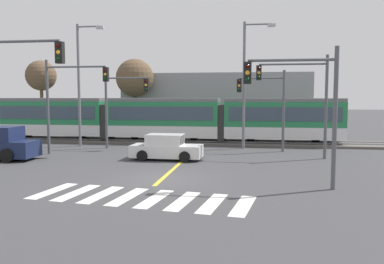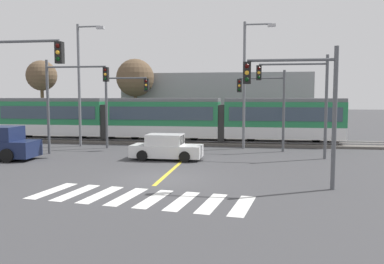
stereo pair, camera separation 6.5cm
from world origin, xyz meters
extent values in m
plane|color=#3D3D3F|center=(0.00, 0.00, 0.00)|extent=(200.00, 200.00, 0.00)
cube|color=#56514C|center=(0.00, 14.31, 0.09)|extent=(120.00, 4.00, 0.18)
cube|color=#939399|center=(0.00, 13.59, 0.23)|extent=(120.00, 0.08, 0.10)
cube|color=#939399|center=(0.00, 15.03, 0.23)|extent=(120.00, 0.08, 0.10)
cube|color=silver|center=(-12.67, 14.31, 0.98)|extent=(9.00, 2.60, 0.90)
cube|color=#237A47|center=(-12.67, 14.31, 2.38)|extent=(9.00, 2.60, 1.90)
cube|color=#384756|center=(-12.67, 12.99, 2.43)|extent=(8.28, 0.04, 1.04)
cube|color=slate|center=(-12.67, 14.31, 3.47)|extent=(9.00, 2.39, 0.28)
cylinder|color=black|center=(-10.20, 14.31, 0.53)|extent=(0.70, 0.20, 0.70)
cylinder|color=black|center=(-15.15, 14.31, 0.53)|extent=(0.70, 0.20, 0.70)
cube|color=silver|center=(-3.17, 14.31, 0.98)|extent=(9.00, 2.60, 0.90)
cube|color=#237A47|center=(-3.17, 14.31, 2.38)|extent=(9.00, 2.60, 1.90)
cube|color=#384756|center=(-3.17, 12.99, 2.43)|extent=(8.28, 0.04, 1.04)
cube|color=slate|center=(-3.17, 14.31, 3.47)|extent=(9.00, 2.39, 0.28)
cylinder|color=black|center=(-0.70, 14.31, 0.53)|extent=(0.70, 0.20, 0.70)
cylinder|color=black|center=(-5.65, 14.31, 0.53)|extent=(0.70, 0.20, 0.70)
cube|color=silver|center=(6.33, 14.31, 0.98)|extent=(9.00, 2.60, 0.90)
cube|color=#237A47|center=(6.33, 14.31, 2.38)|extent=(9.00, 2.60, 1.90)
cube|color=#384756|center=(6.33, 12.99, 2.43)|extent=(8.28, 0.04, 1.04)
cube|color=slate|center=(6.33, 14.31, 3.47)|extent=(9.00, 2.39, 0.28)
cylinder|color=black|center=(8.80, 14.31, 0.53)|extent=(0.70, 0.20, 0.70)
cylinder|color=black|center=(3.85, 14.31, 0.53)|extent=(0.70, 0.20, 0.70)
cube|color=#2D2D2D|center=(-7.92, 14.31, 1.68)|extent=(0.50, 2.34, 2.80)
cube|color=#2D2D2D|center=(1.58, 14.31, 1.68)|extent=(0.50, 2.34, 2.80)
cube|color=silver|center=(-3.81, -2.94, 0.00)|extent=(0.94, 2.85, 0.01)
cube|color=silver|center=(-2.72, -3.09, 0.00)|extent=(0.94, 2.85, 0.01)
cube|color=silver|center=(-1.63, -3.24, 0.00)|extent=(0.94, 2.85, 0.01)
cube|color=silver|center=(-0.54, -3.39, 0.00)|extent=(0.94, 2.85, 0.01)
cube|color=silver|center=(0.54, -3.54, 0.00)|extent=(0.94, 2.85, 0.01)
cube|color=silver|center=(1.63, -3.69, 0.00)|extent=(0.94, 2.85, 0.01)
cube|color=silver|center=(2.72, -3.84, 0.00)|extent=(0.94, 2.85, 0.01)
cube|color=silver|center=(3.81, -3.99, 0.00)|extent=(0.94, 2.85, 0.01)
cube|color=gold|center=(0.00, 5.43, 0.00)|extent=(0.20, 13.77, 0.01)
cube|color=silver|center=(-1.02, 5.63, 0.52)|extent=(4.23, 1.78, 0.72)
cube|color=silver|center=(-1.12, 5.63, 1.20)|extent=(2.13, 1.56, 0.64)
cube|color=#384756|center=(-0.12, 5.61, 1.20)|extent=(0.13, 1.43, 0.52)
cube|color=#384756|center=(-1.10, 6.41, 1.20)|extent=(1.79, 0.08, 0.48)
cylinder|color=black|center=(0.26, 6.45, 0.32)|extent=(0.64, 0.23, 0.64)
cylinder|color=black|center=(0.22, 4.75, 0.32)|extent=(0.64, 0.23, 0.64)
cylinder|color=black|center=(-2.26, 6.50, 0.32)|extent=(0.64, 0.23, 0.64)
cylinder|color=black|center=(-2.30, 4.80, 0.32)|extent=(0.64, 0.23, 0.64)
cube|color=#192347|center=(-10.56, 4.07, 1.56)|extent=(1.76, 1.90, 0.84)
cube|color=#384756|center=(-9.81, 4.09, 1.58)|extent=(0.16, 1.70, 0.66)
cylinder|color=black|center=(-9.84, 5.07, 0.40)|extent=(0.81, 0.31, 0.80)
cylinder|color=black|center=(-9.77, 3.12, 0.40)|extent=(0.81, 0.31, 0.80)
cylinder|color=#515459|center=(-5.68, -1.76, 6.10)|extent=(3.50, 0.12, 0.12)
cube|color=black|center=(-3.93, -1.76, 5.60)|extent=(0.32, 0.28, 0.90)
sphere|color=#360605|center=(-3.93, -1.91, 5.87)|extent=(0.18, 0.18, 0.18)
sphere|color=#F7AA26|center=(-3.93, -1.91, 5.60)|extent=(0.18, 0.18, 0.18)
sphere|color=black|center=(-3.93, -1.91, 5.33)|extent=(0.18, 0.18, 0.18)
cylinder|color=#515459|center=(-9.17, 6.79, 3.06)|extent=(0.18, 0.18, 6.11)
cylinder|color=#515459|center=(-7.17, 6.79, 5.64)|extent=(4.00, 0.12, 0.12)
cube|color=black|center=(-5.17, 6.79, 5.14)|extent=(0.32, 0.28, 0.90)
sphere|color=#360605|center=(-5.17, 6.64, 5.41)|extent=(0.18, 0.18, 0.18)
sphere|color=#F7AA26|center=(-5.17, 6.64, 5.14)|extent=(0.18, 0.18, 0.18)
sphere|color=black|center=(-5.17, 6.64, 4.87)|extent=(0.18, 0.18, 0.18)
cylinder|color=#515459|center=(-6.47, 10.14, 2.82)|extent=(0.18, 0.18, 5.64)
cylinder|color=#515459|center=(-4.97, 10.14, 5.06)|extent=(3.00, 0.12, 0.12)
cube|color=black|center=(-3.47, 10.14, 4.56)|extent=(0.32, 0.28, 0.90)
sphere|color=#360605|center=(-3.47, 9.99, 4.83)|extent=(0.18, 0.18, 0.18)
sphere|color=#F7AA26|center=(-3.47, 9.99, 4.56)|extent=(0.18, 0.18, 0.18)
sphere|color=black|center=(-3.47, 9.99, 4.29)|extent=(0.18, 0.18, 0.18)
cylinder|color=#515459|center=(6.07, 10.23, 2.76)|extent=(0.18, 0.18, 5.52)
cylinder|color=#515459|center=(4.57, 10.23, 4.99)|extent=(3.00, 0.12, 0.12)
cube|color=black|center=(3.07, 10.23, 4.49)|extent=(0.32, 0.28, 0.90)
sphere|color=#360605|center=(3.07, 10.08, 4.76)|extent=(0.18, 0.18, 0.18)
sphere|color=#F7AA26|center=(3.07, 10.08, 4.49)|extent=(0.18, 0.18, 0.18)
sphere|color=black|center=(3.07, 10.08, 4.22)|extent=(0.18, 0.18, 0.18)
cylinder|color=#515459|center=(7.34, -0.94, 2.88)|extent=(0.18, 0.18, 5.77)
cylinder|color=#515459|center=(5.59, -0.94, 5.23)|extent=(3.50, 0.12, 0.12)
cube|color=black|center=(3.84, -0.94, 4.73)|extent=(0.32, 0.28, 0.90)
sphere|color=#360605|center=(3.84, -1.09, 5.00)|extent=(0.18, 0.18, 0.18)
sphere|color=#F7AA26|center=(3.84, -1.09, 4.73)|extent=(0.18, 0.18, 0.18)
sphere|color=black|center=(3.84, -1.09, 4.46)|extent=(0.18, 0.18, 0.18)
cylinder|color=#515459|center=(8.36, 7.37, 3.11)|extent=(0.18, 0.18, 6.23)
cylinder|color=#515459|center=(6.36, 7.37, 5.69)|extent=(4.00, 0.12, 0.12)
cube|color=black|center=(4.36, 7.37, 5.19)|extent=(0.32, 0.28, 0.90)
sphere|color=#360605|center=(4.36, 7.22, 5.46)|extent=(0.18, 0.18, 0.18)
sphere|color=#F7AA26|center=(4.36, 7.22, 5.19)|extent=(0.18, 0.18, 0.18)
sphere|color=black|center=(4.36, 7.22, 4.92)|extent=(0.18, 0.18, 0.18)
cylinder|color=slate|center=(-8.84, 10.87, 4.53)|extent=(0.20, 0.20, 9.06)
cylinder|color=slate|center=(-7.97, 10.87, 8.86)|extent=(1.75, 0.12, 0.12)
cube|color=#B2B2B7|center=(-7.10, 10.87, 8.76)|extent=(0.56, 0.28, 0.20)
cylinder|color=slate|center=(3.35, 11.47, 4.50)|extent=(0.20, 0.20, 9.00)
cylinder|color=slate|center=(4.28, 11.47, 8.80)|extent=(1.86, 0.12, 0.12)
cube|color=#B2B2B7|center=(5.21, 11.47, 8.70)|extent=(0.56, 0.28, 0.20)
cylinder|color=brown|center=(-16.38, 18.98, 2.58)|extent=(0.32, 0.32, 5.17)
sphere|color=brown|center=(-16.38, 18.98, 5.75)|extent=(2.92, 2.92, 2.92)
cylinder|color=brown|center=(-6.95, 18.87, 2.38)|extent=(0.32, 0.32, 4.76)
sphere|color=brown|center=(-6.95, 18.87, 5.47)|extent=(3.51, 3.51, 3.51)
cube|color=gray|center=(0.34, 22.80, 2.97)|extent=(18.00, 6.00, 5.94)
camera|label=1|loc=(4.18, -17.88, 3.80)|focal=38.00mm
camera|label=2|loc=(4.25, -17.87, 3.80)|focal=38.00mm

